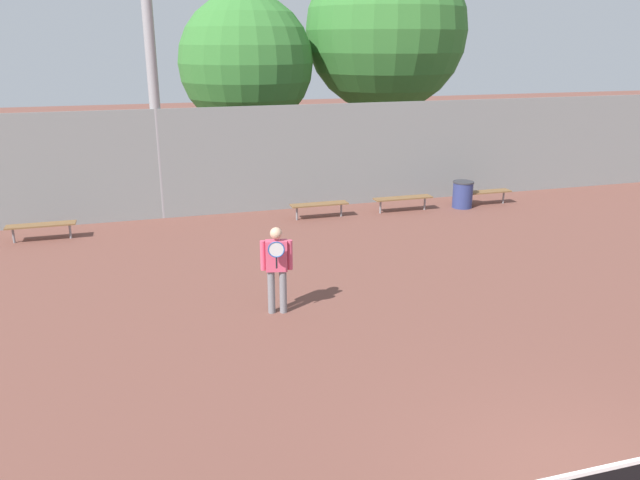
{
  "coord_description": "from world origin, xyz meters",
  "views": [
    {
      "loc": [
        -4.79,
        -4.24,
        5.06
      ],
      "look_at": [
        -1.21,
        7.84,
        1.0
      ],
      "focal_mm": 35.0,
      "sensor_mm": 36.0,
      "label": 1
    }
  ],
  "objects": [
    {
      "name": "trash_bin",
      "position": [
        4.92,
        12.76,
        0.42
      ],
      "size": [
        0.65,
        0.65,
        0.84
      ],
      "color": "navy",
      "rests_on": "ground_plane"
    },
    {
      "name": "tree_green_tall",
      "position": [
        5.07,
        19.9,
        5.39
      ],
      "size": [
        6.35,
        6.35,
        8.57
      ],
      "color": "brown",
      "rests_on": "ground_plane"
    },
    {
      "name": "tree_dark_dense",
      "position": [
        -0.62,
        19.52,
        4.22
      ],
      "size": [
        4.97,
        4.97,
        6.72
      ],
      "color": "brown",
      "rests_on": "ground_plane"
    },
    {
      "name": "tennis_player",
      "position": [
        -2.43,
        6.63,
        0.99
      ],
      "size": [
        0.6,
        0.46,
        1.72
      ],
      "rotation": [
        0.0,
        0.0,
        -0.22
      ],
      "color": "slate",
      "rests_on": "ground_plane"
    },
    {
      "name": "light_pole_near_left",
      "position": [
        -4.18,
        14.29,
        4.77
      ],
      "size": [
        0.9,
        0.6,
        8.38
      ],
      "color": "#939399",
      "rests_on": "ground_plane"
    },
    {
      "name": "bench_courtside_far",
      "position": [
        0.24,
        12.84,
        0.41
      ],
      "size": [
        1.71,
        0.4,
        0.45
      ],
      "color": "brown",
      "rests_on": "ground_plane"
    },
    {
      "name": "bench_courtside_near",
      "position": [
        2.92,
        12.84,
        0.41
      ],
      "size": [
        1.84,
        0.4,
        0.45
      ],
      "color": "brown",
      "rests_on": "ground_plane"
    },
    {
      "name": "back_fence",
      "position": [
        0.0,
        14.17,
        1.6
      ],
      "size": [
        28.02,
        0.06,
        3.19
      ],
      "color": "gray",
      "rests_on": "ground_plane"
    },
    {
      "name": "bench_adjacent_court",
      "position": [
        5.77,
        12.84,
        0.41
      ],
      "size": [
        1.7,
        0.4,
        0.45
      ],
      "color": "brown",
      "rests_on": "ground_plane"
    },
    {
      "name": "bench_by_gate",
      "position": [
        -7.36,
        12.84,
        0.41
      ],
      "size": [
        1.73,
        0.4,
        0.45
      ],
      "color": "brown",
      "rests_on": "ground_plane"
    }
  ]
}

